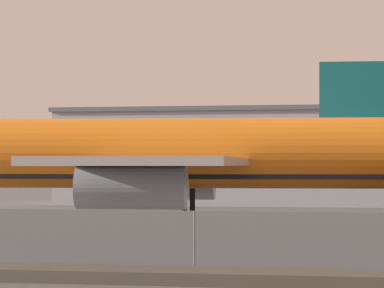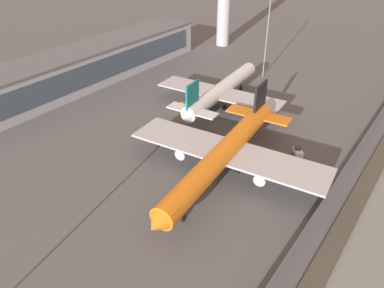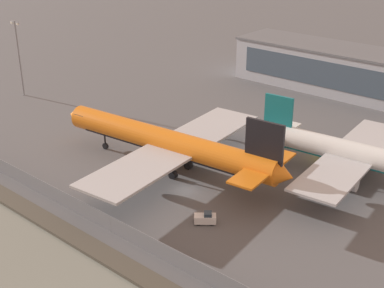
# 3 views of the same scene
# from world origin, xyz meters

# --- Properties ---
(ground_plane) EXTENTS (500.00, 500.00, 0.00)m
(ground_plane) POSITION_xyz_m (0.00, 0.00, 0.00)
(ground_plane) COLOR #565659
(shoreline_seawall) EXTENTS (320.00, 3.00, 0.50)m
(shoreline_seawall) POSITION_xyz_m (0.00, -20.50, 0.25)
(shoreline_seawall) COLOR #474238
(shoreline_seawall) RESTS_ON ground
(perimeter_fence) EXTENTS (280.00, 0.10, 2.58)m
(perimeter_fence) POSITION_xyz_m (0.00, -16.00, 1.29)
(perimeter_fence) COLOR slate
(perimeter_fence) RESTS_ON ground
(cargo_jet_orange) EXTENTS (47.65, 41.38, 13.27)m
(cargo_jet_orange) POSITION_xyz_m (-6.80, 3.87, 5.06)
(cargo_jet_orange) COLOR orange
(cargo_jet_orange) RESTS_ON ground
(passenger_jet_white_teal) EXTENTS (40.79, 35.04, 12.18)m
(passenger_jet_white_teal) POSITION_xyz_m (19.78, 21.18, 4.65)
(passenger_jet_white_teal) COLOR white
(passenger_jet_white_teal) RESTS_ON ground
(baggage_tug) EXTENTS (3.48, 3.28, 1.80)m
(baggage_tug) POSITION_xyz_m (8.78, -5.55, 0.81)
(baggage_tug) COLOR white
(baggage_tug) RESTS_ON ground
(ops_van) EXTENTS (5.09, 5.23, 2.48)m
(ops_van) POSITION_xyz_m (12.21, 26.10, 1.28)
(ops_van) COLOR yellow
(ops_van) RESTS_ON ground
(apron_light_mast_apron_west) EXTENTS (3.20, 0.40, 18.10)m
(apron_light_mast_apron_west) POSITION_xyz_m (-61.82, 10.43, 10.30)
(apron_light_mast_apron_west) COLOR gray
(apron_light_mast_apron_west) RESTS_ON ground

